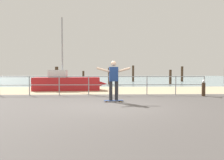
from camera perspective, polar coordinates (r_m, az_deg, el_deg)
ground_plane at (r=6.84m, az=0.51°, el=-8.53°), size 24.00×10.00×0.04m
beach_strip at (r=14.77m, az=-0.77°, el=-2.75°), size 24.00×6.00×0.04m
sea_surface at (r=42.73m, az=-1.48°, el=0.48°), size 72.00×50.00×0.04m
railing_fence at (r=11.36m, az=-6.33°, el=-0.72°), size 12.65×0.05×1.05m
sailboat at (r=14.72m, az=-11.46°, el=-0.78°), size 5.02×1.74×4.96m
skateboard at (r=8.89m, az=0.43°, el=-5.60°), size 0.82×0.31×0.08m
skateboarder at (r=8.81m, az=0.43°, el=0.54°), size 1.44×0.28×1.65m
bollard_short at (r=11.89m, az=23.52°, el=-2.40°), size 0.18×0.18×0.72m
seagull at (r=11.88m, az=23.55°, el=-0.31°), size 0.26×0.46×0.18m
groyne_post_0 at (r=26.72m, az=-14.73°, el=1.45°), size 0.39×0.39×1.92m
groyne_post_1 at (r=26.82m, az=-7.76°, el=0.96°), size 0.26×0.26×1.41m
groyne_post_2 at (r=20.25m, az=-0.61°, el=0.96°), size 0.33×0.33×1.68m
groyne_post_3 at (r=27.56m, az=5.73°, el=1.73°), size 0.28×0.28×2.11m
groyne_post_4 at (r=22.90m, az=15.51°, el=0.81°), size 0.26×0.26×1.50m
groyne_post_5 at (r=28.95m, az=18.42°, el=1.54°), size 0.31×0.31×2.01m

